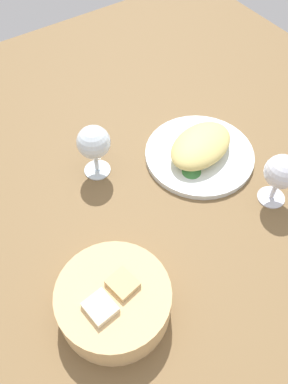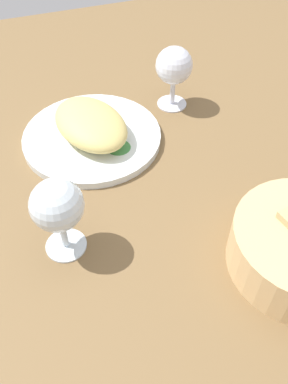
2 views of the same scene
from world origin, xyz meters
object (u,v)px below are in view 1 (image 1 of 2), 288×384
at_px(bread_basket, 114,301).
at_px(wine_glass_far, 281,173).
at_px(plate, 199,155).
at_px(wine_glass_near, 94,144).

height_order(bread_basket, wine_glass_far, wine_glass_far).
bearing_deg(bread_basket, wine_glass_far, -176.60).
bearing_deg(bread_basket, plate, -150.02).
distance_m(plate, wine_glass_near, 0.25).
relative_size(plate, wine_glass_far, 2.05).
height_order(plate, wine_glass_far, wine_glass_far).
bearing_deg(plate, wine_glass_far, 106.85).
bearing_deg(wine_glass_far, wine_glass_near, -45.31).
bearing_deg(wine_glass_far, plate, -73.15).
bearing_deg(plate, bread_basket, 29.98).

